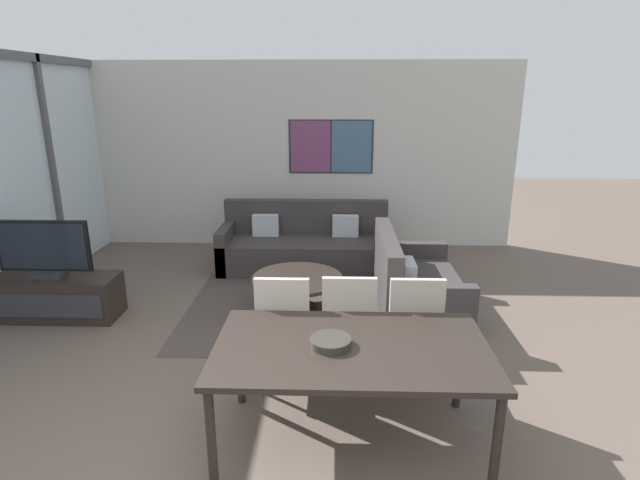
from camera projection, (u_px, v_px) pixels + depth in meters
The scene contains 12 objects.
wall_back at pixel (290, 156), 7.65m from camera, with size 6.91×0.09×2.80m.
area_rug at pixel (298, 309), 5.62m from camera, with size 2.48×2.19×0.01m.
tv_console at pixel (52, 297), 5.38m from camera, with size 1.43×0.48×0.46m.
television at pixel (44, 250), 5.23m from camera, with size 0.99×0.20×0.62m.
sofa_main at pixel (305, 247), 6.92m from camera, with size 2.30×0.87×0.89m.
sofa_side at pixel (411, 289), 5.47m from camera, with size 0.87×1.53×0.89m.
coffee_table at pixel (297, 285), 5.53m from camera, with size 1.01×1.01×0.40m.
dining_table at pixel (351, 354), 3.29m from camera, with size 1.81×1.04×0.77m.
dining_chair_left at pixel (284, 326), 4.04m from camera, with size 0.46×0.46×0.99m.
dining_chair_centre at pixel (348, 325), 4.06m from camera, with size 0.46×0.46×0.99m.
dining_chair_right at pixel (413, 327), 4.03m from camera, with size 0.46×0.46×0.99m.
fruit_bowl at pixel (331, 341), 3.26m from camera, with size 0.28×0.28×0.05m.
Camera 1 is at (0.72, -2.08, 2.37)m, focal length 28.00 mm.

